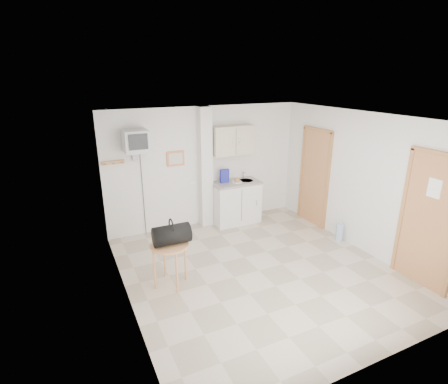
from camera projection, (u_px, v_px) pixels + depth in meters
name	position (u px, v px, depth m)	size (l,w,h in m)	color
ground	(259.00, 271.00, 5.80)	(4.50, 4.50, 0.00)	#C2B09B
room_envelope	(272.00, 179.00, 5.48)	(4.24, 4.54, 2.55)	white
kitchenette	(235.00, 187.00, 7.49)	(1.03, 0.58, 2.10)	white
crt_television	(136.00, 142.00, 6.31)	(0.44, 0.45, 2.15)	slate
round_table	(170.00, 250.00, 5.25)	(0.58, 0.58, 0.69)	tan
duffel_bag	(172.00, 234.00, 5.18)	(0.55, 0.31, 0.41)	black
water_bottle	(339.00, 232.00, 6.79)	(0.14, 0.14, 0.41)	#9BB6D7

